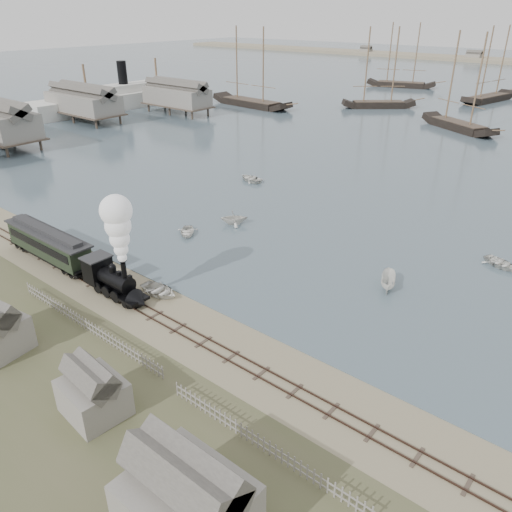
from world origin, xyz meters
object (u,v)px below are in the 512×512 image
Objects in this scene: beached_dinghy at (159,290)px; steamship at (123,84)px; locomotive at (117,256)px; passenger_coach at (49,243)px.

beached_dinghy is 101.54m from steamship.
passenger_coach is at bearing 180.00° from locomotive.
steamship is (-82.51, 58.94, 5.44)m from beached_dinghy.
steamship reaches higher than locomotive.
locomotive is 0.18× the size of steamship.
beached_dinghy is (1.97, 2.70, -4.03)m from locomotive.
passenger_coach is 14.50m from beached_dinghy.
passenger_coach is 92.12m from steamship.
locomotive is 2.36× the size of beached_dinghy.
passenger_coach is at bearing 98.12° from beached_dinghy.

